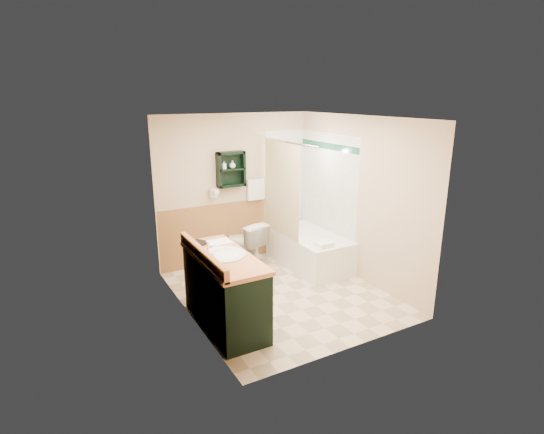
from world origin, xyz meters
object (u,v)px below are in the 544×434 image
at_px(vanity, 225,290).
at_px(vanity_book, 195,237).
at_px(soap_bottle_a, 224,167).
at_px(hair_dryer, 213,193).
at_px(bathtub, 309,250).
at_px(toilet, 245,244).
at_px(wall_shelf, 231,169).
at_px(soap_bottle_b, 232,165).

distance_m(vanity, vanity_book, 0.75).
bearing_deg(vanity_book, soap_bottle_a, 21.58).
xyz_separation_m(vanity, vanity_book, (-0.17, 0.49, 0.55)).
relative_size(hair_dryer, soap_bottle_a, 1.94).
height_order(hair_dryer, bathtub, hair_dryer).
bearing_deg(vanity, toilet, 57.09).
xyz_separation_m(toilet, vanity_book, (-1.16, -1.05, 0.63)).
distance_m(hair_dryer, soap_bottle_a, 0.43).
bearing_deg(soap_bottle_a, wall_shelf, 2.43).
bearing_deg(hair_dryer, vanity, -108.25).
bearing_deg(soap_bottle_b, toilet, -72.52).
bearing_deg(soap_bottle_a, soap_bottle_b, 0.00).
xyz_separation_m(bathtub, vanity_book, (-2.08, -0.57, 0.73)).
relative_size(bathtub, toilet, 1.99).
bearing_deg(vanity, wall_shelf, 63.30).
xyz_separation_m(wall_shelf, bathtub, (1.03, -0.72, -1.29)).
relative_size(vanity_book, soap_bottle_a, 1.70).
xyz_separation_m(hair_dryer, vanity, (-0.59, -1.80, -0.75)).
bearing_deg(hair_dryer, vanity_book, -119.97).
distance_m(bathtub, vanity_book, 2.28).
relative_size(vanity, soap_bottle_b, 11.74).
height_order(toilet, soap_bottle_a, soap_bottle_a).
xyz_separation_m(vanity, soap_bottle_b, (0.92, 1.77, 1.17)).
xyz_separation_m(toilet, soap_bottle_b, (-0.08, 0.24, 1.24)).
bearing_deg(vanity_book, hair_dryer, 27.79).
bearing_deg(vanity_book, wall_shelf, 18.41).
bearing_deg(soap_bottle_a, bathtub, -31.98).
bearing_deg(soap_bottle_b, soap_bottle_a, 180.00).
bearing_deg(soap_bottle_b, hair_dryer, 174.71).
xyz_separation_m(wall_shelf, toilet, (0.10, -0.24, -1.18)).
relative_size(wall_shelf, soap_bottle_b, 4.60).
relative_size(vanity, soap_bottle_a, 11.38).
xyz_separation_m(wall_shelf, vanity_book, (-1.06, -1.29, -0.55)).
height_order(wall_shelf, hair_dryer, wall_shelf).
bearing_deg(soap_bottle_b, bathtub, -35.49).
bearing_deg(soap_bottle_b, vanity, -117.39).
bearing_deg(toilet, soap_bottle_a, -61.40).
distance_m(wall_shelf, hair_dryer, 0.46).
distance_m(toilet, soap_bottle_b, 1.27).
distance_m(wall_shelf, vanity, 2.28).
distance_m(vanity_book, soap_bottle_a, 1.70).
relative_size(hair_dryer, bathtub, 0.16).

